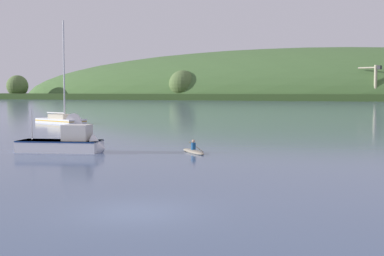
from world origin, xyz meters
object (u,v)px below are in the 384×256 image
dockside_crane (375,84)px  canoe_with_paddler (193,151)px  sailboat_near_mooring (66,122)px  fishing_boat_moored (69,145)px

dockside_crane → canoe_with_paddler: dockside_crane is taller
sailboat_near_mooring → fishing_boat_moored: sailboat_near_mooring is taller
fishing_boat_moored → canoe_with_paddler: size_ratio=2.11×
dockside_crane → sailboat_near_mooring: bearing=102.8°
sailboat_near_mooring → fishing_boat_moored: (19.77, -28.76, 0.24)m
dockside_crane → fishing_boat_moored: 228.52m
dockside_crane → sailboat_near_mooring: dockside_crane is taller
sailboat_near_mooring → fishing_boat_moored: bearing=-35.1°
sailboat_near_mooring → dockside_crane: bearing=101.8°
sailboat_near_mooring → fishing_boat_moored: size_ratio=2.29×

